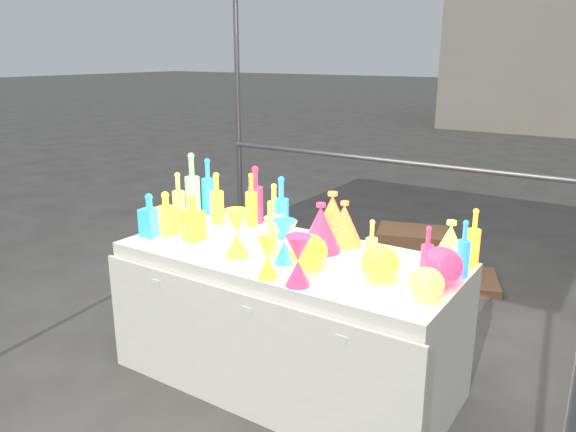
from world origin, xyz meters
The scene contains 33 objects.
ground centered at (0.00, 0.00, 0.00)m, with size 80.00×80.00×0.00m, color #5C5A56.
display_table centered at (0.00, -0.01, 0.37)m, with size 1.84×0.83×0.75m.
cardboard_box_closed centered at (0.01, 1.80, 0.20)m, with size 0.54×0.40×0.40m, color #9A6945.
cardboard_box_flat centered at (0.33, 1.85, 0.03)m, with size 0.71×0.51×0.06m, color #9A6945.
bottle_0 centered at (-0.66, 0.21, 0.91)m, with size 0.08×0.08×0.32m, color #F13816, non-canonical shape.
bottle_1 centered at (-0.85, 0.35, 0.93)m, with size 0.09×0.09×0.36m, color green, non-canonical shape.
bottle_2 centered at (-0.45, 0.28, 0.91)m, with size 0.07×0.07×0.32m, color yellow, non-canonical shape.
bottle_3 centered at (-0.47, 0.35, 0.93)m, with size 0.09×0.09×0.35m, color #1C35A8, non-canonical shape.
bottle_4 centered at (-0.85, 0.08, 0.91)m, with size 0.08×0.08×0.32m, color #127169, non-canonical shape.
bottle_5 centered at (-0.85, 0.20, 0.96)m, with size 0.09×0.09×0.42m, color #BF26B2, non-canonical shape.
bottle_6 centered at (-0.27, 0.26, 0.89)m, with size 0.07×0.07×0.29m, color #F13816, non-canonical shape.
bottle_7 centered at (-0.17, 0.19, 0.93)m, with size 0.08×0.08×0.35m, color green, non-canonical shape.
decanter_0 centered at (-0.76, -0.12, 0.88)m, with size 0.10×0.10×0.25m, color #F13816, non-canonical shape.
decanter_1 centered at (-0.56, -0.11, 0.88)m, with size 0.10×0.10×0.25m, color yellow, non-canonical shape.
decanter_2 centered at (-0.81, -0.20, 0.87)m, with size 0.10×0.10×0.25m, color green, non-canonical shape.
hourglass_0 centered at (0.11, -0.34, 0.85)m, with size 0.10×0.10×0.20m, color yellow, non-canonical shape.
hourglass_1 centered at (0.27, -0.34, 0.87)m, with size 0.12×0.12×0.23m, color #1C35A8, non-canonical shape.
hourglass_2 centered at (0.00, -0.12, 0.86)m, with size 0.11×0.11×0.22m, color #127169, non-canonical shape.
hourglass_3 centered at (0.07, -0.12, 0.86)m, with size 0.11×0.11×0.21m, color #BF26B2, non-canonical shape.
hourglass_4 centered at (-0.19, -0.19, 0.87)m, with size 0.12×0.12×0.25m, color #F13816, non-canonical shape.
hourglass_5 centered at (0.07, -0.13, 0.86)m, with size 0.11×0.11×0.22m, color green, non-canonical shape.
globe_0 centered at (0.56, -0.07, 0.82)m, with size 0.18×0.18×0.14m, color #F13816, non-canonical shape.
globe_1 centered at (0.81, -0.15, 0.81)m, with size 0.15×0.15×0.12m, color #127169, non-canonical shape.
globe_2 centered at (0.20, -0.12, 0.82)m, with size 0.19×0.19×0.15m, color yellow, non-canonical shape.
globe_3 centered at (0.81, 0.03, 0.83)m, with size 0.20×0.20×0.16m, color #1C35A8, non-canonical shape.
lampshade_0 centered at (0.11, 0.28, 0.89)m, with size 0.24×0.24×0.28m, color yellow, non-canonical shape.
lampshade_1 centered at (0.18, 0.28, 0.87)m, with size 0.20×0.20×0.24m, color yellow, non-canonical shape.
lampshade_2 centered at (0.13, 0.12, 0.88)m, with size 0.22×0.22×0.26m, color #1C35A8, non-canonical shape.
lampshade_3 centered at (0.78, 0.22, 0.87)m, with size 0.21×0.21×0.25m, color #127169, non-canonical shape.
bottle_8 centered at (0.86, 0.18, 0.89)m, with size 0.06×0.06×0.27m, color green, non-canonical shape.
bottle_9 centered at (0.86, 0.34, 0.90)m, with size 0.07×0.07×0.29m, color yellow, non-canonical shape.
bottle_10 centered at (0.73, 0.06, 0.88)m, with size 0.06×0.06×0.25m, color #1C35A8, non-canonical shape.
bottle_11 centered at (0.47, 0.01, 0.88)m, with size 0.06×0.06×0.25m, color #127169, non-canonical shape.
Camera 1 is at (1.53, -2.32, 1.76)m, focal length 35.00 mm.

